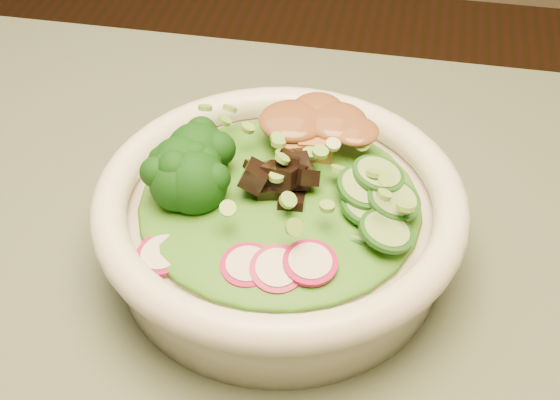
# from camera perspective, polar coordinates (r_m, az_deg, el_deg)

# --- Properties ---
(salad_bowl) EXTENTS (0.24, 0.24, 0.06)m
(salad_bowl) POSITION_cam_1_polar(r_m,az_deg,el_deg) (0.50, -0.00, -1.55)
(salad_bowl) COLOR silver
(salad_bowl) RESTS_ON dining_table
(lettuce_bed) EXTENTS (0.18, 0.18, 0.02)m
(lettuce_bed) POSITION_cam_1_polar(r_m,az_deg,el_deg) (0.49, -0.00, 0.09)
(lettuce_bed) COLOR #1F5F14
(lettuce_bed) RESTS_ON salad_bowl
(broccoli_florets) EXTENTS (0.08, 0.07, 0.04)m
(broccoli_florets) POSITION_cam_1_polar(r_m,az_deg,el_deg) (0.49, -6.04, 2.54)
(broccoli_florets) COLOR black
(broccoli_florets) RESTS_ON salad_bowl
(radish_slices) EXTENTS (0.10, 0.05, 0.02)m
(radish_slices) POSITION_cam_1_polar(r_m,az_deg,el_deg) (0.44, -2.27, -4.41)
(radish_slices) COLOR #960B41
(radish_slices) RESTS_ON salad_bowl
(cucumber_slices) EXTENTS (0.07, 0.07, 0.03)m
(cucumber_slices) POSITION_cam_1_polar(r_m,az_deg,el_deg) (0.47, 6.50, -0.72)
(cucumber_slices) COLOR #89BA67
(cucumber_slices) RESTS_ON salad_bowl
(mushroom_heap) EXTENTS (0.07, 0.07, 0.03)m
(mushroom_heap) POSITION_cam_1_polar(r_m,az_deg,el_deg) (0.49, 0.43, 1.87)
(mushroom_heap) COLOR black
(mushroom_heap) RESTS_ON salad_bowl
(tofu_cubes) EXTENTS (0.08, 0.06, 0.03)m
(tofu_cubes) POSITION_cam_1_polar(r_m,az_deg,el_deg) (0.52, 2.25, 4.66)
(tofu_cubes) COLOR #9E6234
(tofu_cubes) RESTS_ON salad_bowl
(peanut_sauce) EXTENTS (0.06, 0.05, 0.01)m
(peanut_sauce) POSITION_cam_1_polar(r_m,az_deg,el_deg) (0.51, 2.28, 5.66)
(peanut_sauce) COLOR brown
(peanut_sauce) RESTS_ON tofu_cubes
(scallion_garnish) EXTENTS (0.17, 0.17, 0.02)m
(scallion_garnish) POSITION_cam_1_polar(r_m,az_deg,el_deg) (0.47, -0.00, 1.90)
(scallion_garnish) COLOR #6BA53A
(scallion_garnish) RESTS_ON salad_bowl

